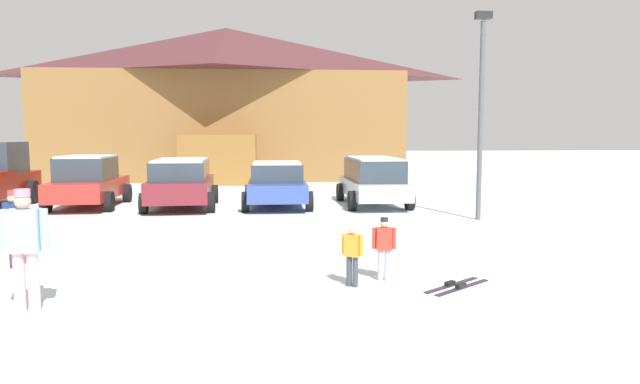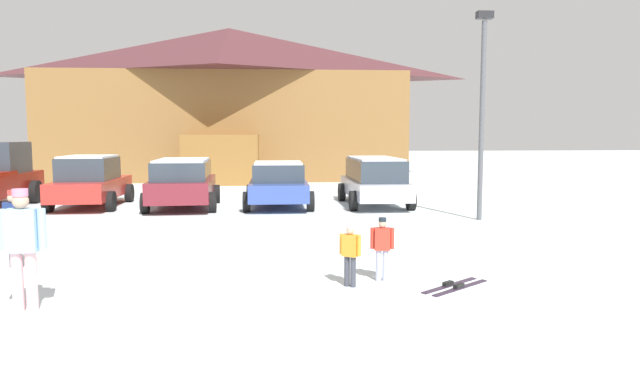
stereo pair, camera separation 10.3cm
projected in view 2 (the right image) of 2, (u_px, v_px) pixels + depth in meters
name	position (u px, v px, depth m)	size (l,w,h in m)	color
ski_lodge	(230.00, 102.00, 32.30)	(19.49, 10.98, 8.36)	brown
parked_red_sedan	(90.00, 181.00, 18.84)	(2.19, 4.23, 1.71)	red
parked_maroon_van	(183.00, 181.00, 18.61)	(2.40, 4.20, 1.60)	maroon
parked_blue_hatchback	(278.00, 184.00, 18.87)	(2.21, 4.07, 1.51)	#334A98
parked_silver_wagon	(374.00, 179.00, 19.29)	(2.11, 4.57, 1.63)	silver
skier_adult_in_blue_parka	(23.00, 243.00, 7.64)	(0.62, 0.26, 1.67)	beige
skier_child_in_orange_jacket	(350.00, 252.00, 8.93)	(0.32, 0.25, 0.99)	#393C47
skier_child_in_red_jacket	(382.00, 245.00, 9.28)	(0.39, 0.19, 1.05)	#A7ACCF
skier_teen_in_navy_coat	(14.00, 224.00, 10.18)	(0.46, 0.35, 1.41)	#3C2F47
pair_of_skis	(455.00, 286.00, 8.93)	(1.26, 1.07, 0.08)	#2C1E30
lamp_post	(482.00, 105.00, 15.74)	(0.44, 0.24, 5.73)	#515459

